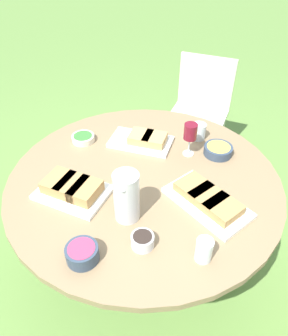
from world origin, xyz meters
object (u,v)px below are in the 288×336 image
at_px(dining_table, 144,193).
at_px(water_pitcher, 126,197).
at_px(chair_near_right, 200,105).
at_px(wine_glass, 190,133).

relative_size(dining_table, water_pitcher, 5.75).
height_order(chair_near_right, water_pitcher, water_pitcher).
relative_size(chair_near_right, water_pitcher, 3.74).
bearing_deg(dining_table, wine_glass, 140.93).
distance_m(chair_near_right, wine_glass, 1.02).
bearing_deg(wine_glass, dining_table, -39.07).
xyz_separation_m(water_pitcher, wine_glass, (-0.51, 0.21, 0.02)).
relative_size(chair_near_right, wine_glass, 4.71).
height_order(chair_near_right, wine_glass, wine_glass).
bearing_deg(wine_glass, water_pitcher, -22.58).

